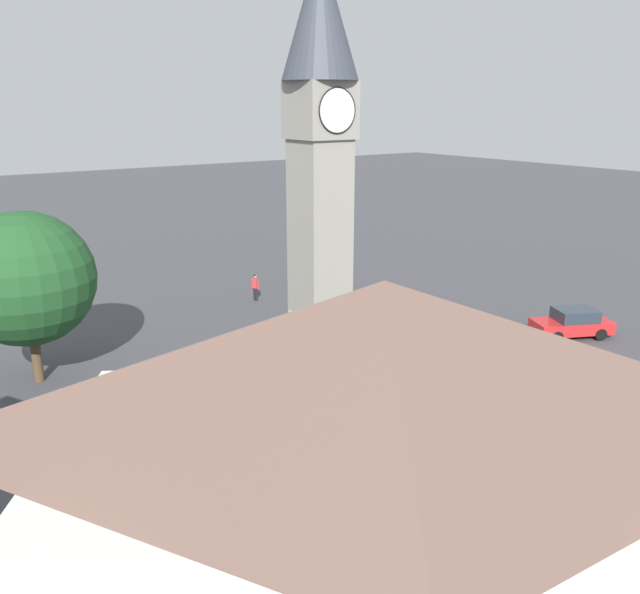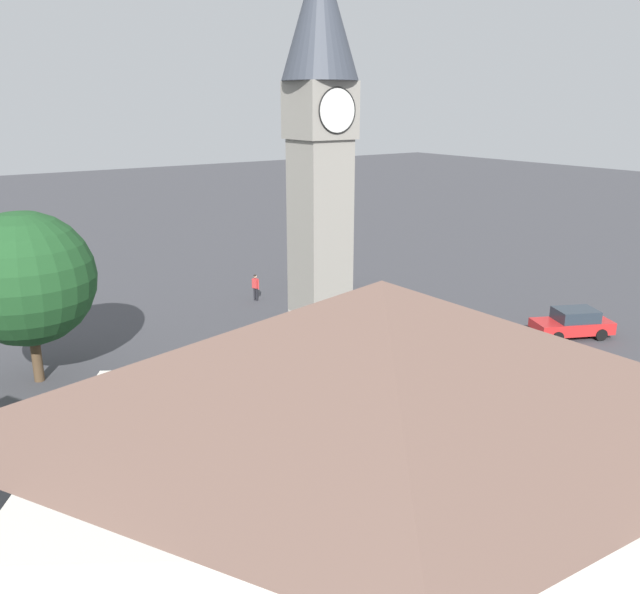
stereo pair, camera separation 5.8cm
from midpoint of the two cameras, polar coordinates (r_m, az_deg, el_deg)
ground_plane at (r=31.54m, az=0.05°, el=-5.57°), size 200.00×200.00×0.00m
clock_tower at (r=29.22m, az=0.06°, el=14.44°), size 3.33×3.33×18.51m
car_blue_kerb at (r=43.67m, az=0.61°, el=1.85°), size 4.08×4.14×1.53m
car_silver_kerb at (r=27.52m, az=19.54°, el=-8.31°), size 4.45×3.35×1.53m
car_red_corner at (r=36.89m, az=21.38°, el=-2.15°), size 4.45×3.29×1.53m
car_white_side at (r=26.19m, az=8.61°, el=-8.79°), size 3.74×4.35×1.53m
pedestrian at (r=40.80m, az=-5.66°, el=1.06°), size 0.33×0.53×1.69m
tree at (r=30.44m, az=-24.39°, el=1.46°), size 5.83×5.83×7.65m
building_shop_left at (r=11.34m, az=4.92°, el=-22.00°), size 11.80×10.37×9.54m
lamp_post at (r=37.99m, az=0.19°, el=4.20°), size 0.36×0.36×5.67m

